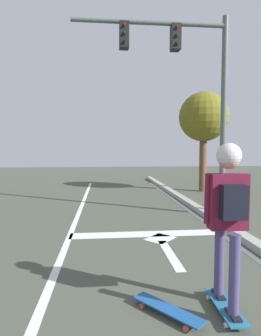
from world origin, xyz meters
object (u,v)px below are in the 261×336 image
object	(u,v)px
skateboard	(225,306)
roadside_tree	(204,118)
skater	(228,202)
traffic_signal_mast	(186,74)
spare_skateboard	(167,309)

from	to	relation	value
skateboard	roadside_tree	size ratio (longest dim) A/B	0.19
skateboard	skater	world-z (taller)	skater
skateboard	traffic_signal_mast	world-z (taller)	traffic_signal_mast
skater	traffic_signal_mast	xyz separation A→B (m)	(0.84, 4.40, 2.54)
skateboard	skater	distance (m)	1.17
skateboard	spare_skateboard	size ratio (longest dim) A/B	1.04
traffic_signal_mast	roadside_tree	xyz separation A→B (m)	(2.05, 4.27, -0.64)
skateboard	spare_skateboard	xyz separation A→B (m)	(-0.65, -0.00, 0.00)
spare_skateboard	roadside_tree	world-z (taller)	roadside_tree
skateboard	skater	bearing A→B (deg)	-91.93
skateboard	roadside_tree	xyz separation A→B (m)	(2.89, 8.66, 3.07)
skateboard	roadside_tree	bearing A→B (deg)	71.55
skateboard	traffic_signal_mast	size ratio (longest dim) A/B	0.15
spare_skateboard	skater	bearing A→B (deg)	-1.12
skater	roadside_tree	distance (m)	9.34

